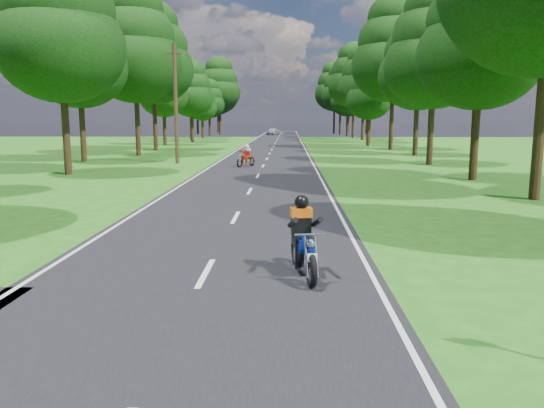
{
  "coord_description": "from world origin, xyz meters",
  "views": [
    {
      "loc": [
        1.65,
        -8.18,
        3.08
      ],
      "look_at": [
        1.27,
        4.0,
        1.1
      ],
      "focal_mm": 35.0,
      "sensor_mm": 36.0,
      "label": 1
    }
  ],
  "objects": [
    {
      "name": "ground",
      "position": [
        0.0,
        0.0,
        0.0
      ],
      "size": [
        160.0,
        160.0,
        0.0
      ],
      "primitive_type": "plane",
      "color": "#225A14",
      "rests_on": "ground"
    },
    {
      "name": "main_road",
      "position": [
        0.0,
        50.0,
        0.01
      ],
      "size": [
        7.0,
        140.0,
        0.02
      ],
      "primitive_type": "cube",
      "color": "black",
      "rests_on": "ground"
    },
    {
      "name": "road_markings",
      "position": [
        -0.14,
        48.13,
        0.02
      ],
      "size": [
        7.4,
        140.0,
        0.01
      ],
      "color": "silver",
      "rests_on": "main_road"
    },
    {
      "name": "treeline",
      "position": [
        1.43,
        60.06,
        8.25
      ],
      "size": [
        40.0,
        115.35,
        14.78
      ],
      "color": "black",
      "rests_on": "ground"
    },
    {
      "name": "telegraph_pole",
      "position": [
        -6.0,
        28.0,
        4.07
      ],
      "size": [
        1.2,
        0.26,
        8.0
      ],
      "color": "#382616",
      "rests_on": "ground"
    },
    {
      "name": "rider_near_blue",
      "position": [
        1.94,
        1.94,
        0.8
      ],
      "size": [
        0.93,
        1.96,
        1.57
      ],
      "primitive_type": null,
      "rotation": [
        0.0,
        0.0,
        0.17
      ],
      "color": "navy",
      "rests_on": "main_road"
    },
    {
      "name": "rider_far_red",
      "position": [
        -1.08,
        25.52,
        0.72
      ],
      "size": [
        1.31,
        1.75,
        1.4
      ],
      "primitive_type": null,
      "rotation": [
        0.0,
        0.0,
        -0.5
      ],
      "color": "#AD220D",
      "rests_on": "main_road"
    },
    {
      "name": "distant_car",
      "position": [
        -1.22,
        89.9,
        0.69
      ],
      "size": [
        2.76,
        4.24,
        1.34
      ],
      "primitive_type": "imported",
      "rotation": [
        0.0,
        0.0,
        -0.32
      ],
      "color": "silver",
      "rests_on": "main_road"
    }
  ]
}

